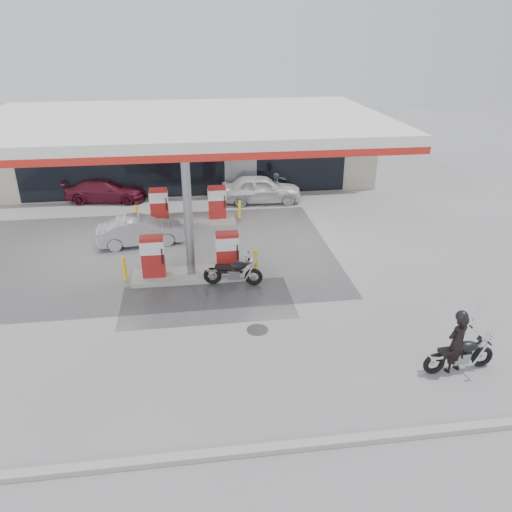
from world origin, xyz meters
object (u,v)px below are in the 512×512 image
at_px(biker_main, 457,343).
at_px(sedan_white, 261,189).
at_px(hatchback_silver, 141,231).
at_px(main_motorcycle, 460,355).
at_px(parked_car_left, 105,190).
at_px(parked_car_right, 264,178).
at_px(pump_island_near, 191,260).
at_px(attendant, 276,187).
at_px(parked_motorcycle, 234,272).
at_px(pump_island_far, 189,209).

bearing_deg(biker_main, sedan_white, -97.96).
bearing_deg(hatchback_silver, main_motorcycle, -145.27).
xyz_separation_m(main_motorcycle, sedan_white, (-3.35, 15.41, 0.25)).
relative_size(parked_car_left, parked_car_right, 0.98).
bearing_deg(pump_island_near, attendant, 61.28).
bearing_deg(parked_car_left, pump_island_near, -147.40).
height_order(sedan_white, parked_car_right, sedan_white).
height_order(parked_car_left, parked_car_right, parked_car_left).
distance_m(sedan_white, parked_car_left, 8.58).
bearing_deg(parked_motorcycle, hatchback_silver, 141.26).
distance_m(parked_motorcycle, parked_car_right, 12.24).
bearing_deg(hatchback_silver, parked_car_left, 12.53).
relative_size(pump_island_far, parked_car_left, 1.18).
relative_size(pump_island_near, parked_car_right, 1.16).
bearing_deg(parked_motorcycle, pump_island_far, 114.13).
height_order(pump_island_near, biker_main, biker_main).
bearing_deg(biker_main, parked_motorcycle, -66.52).
xyz_separation_m(biker_main, attendant, (-2.31, 15.58, -0.14)).
bearing_deg(attendant, main_motorcycle, 176.63).
xyz_separation_m(biker_main, parked_motorcycle, (-5.57, 5.97, -0.40)).
distance_m(biker_main, parked_motorcycle, 8.18).
relative_size(biker_main, attendant, 1.18).
bearing_deg(pump_island_far, parked_car_right, 48.42).
height_order(main_motorcycle, attendant, attendant).
bearing_deg(hatchback_silver, attendant, -60.95).
bearing_deg(hatchback_silver, biker_main, -145.92).
height_order(parked_motorcycle, attendant, attendant).
bearing_deg(main_motorcycle, pump_island_near, 132.78).
bearing_deg(sedan_white, attendant, -77.47).
bearing_deg(pump_island_near, parked_car_left, 114.23).
distance_m(parked_motorcycle, hatchback_silver, 5.76).
xyz_separation_m(pump_island_far, parked_motorcycle, (1.56, -6.81, -0.20)).
bearing_deg(pump_island_near, parked_car_right, 67.88).
distance_m(attendant, parked_car_right, 2.30).
distance_m(pump_island_far, parked_car_left, 6.02).
bearing_deg(sedan_white, main_motorcycle, -165.28).
distance_m(pump_island_near, parked_motorcycle, 1.77).
xyz_separation_m(attendant, hatchback_silver, (-6.96, -5.20, -0.15)).
relative_size(attendant, parked_car_left, 0.36).
xyz_separation_m(pump_island_far, sedan_white, (3.98, 2.65, 0.03)).
distance_m(pump_island_near, sedan_white, 9.52).
xyz_separation_m(biker_main, parked_car_right, (-2.63, 17.85, -0.29)).
relative_size(pump_island_far, parked_motorcycle, 2.32).
relative_size(main_motorcycle, parked_car_right, 0.48).
distance_m(pump_island_near, parked_car_left, 10.97).
relative_size(pump_island_far, sedan_white, 1.18).
distance_m(pump_island_near, biker_main, 9.84).
height_order(pump_island_far, parked_motorcycle, pump_island_far).
distance_m(hatchback_silver, parked_car_left, 6.82).
bearing_deg(biker_main, main_motorcycle, 166.21).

